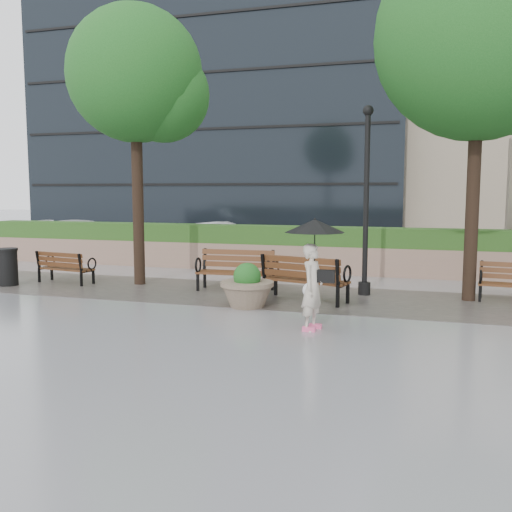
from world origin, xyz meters
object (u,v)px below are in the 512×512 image
(bench_0, at_px, (66,274))
(planter_left, at_px, (247,290))
(car_right, at_px, (223,239))
(pedestrian, at_px, (314,263))
(bench_2, at_px, (305,288))
(lamppost, at_px, (366,213))
(bench_1, at_px, (235,279))
(trash_bin, at_px, (7,268))
(car_left, at_px, (84,236))

(bench_0, distance_m, planter_left, 5.64)
(car_right, xyz_separation_m, pedestrian, (5.49, -10.11, 0.55))
(bench_2, xyz_separation_m, planter_left, (-1.01, -0.94, 0.06))
(bench_2, distance_m, lamppost, 2.28)
(bench_2, bearing_deg, bench_1, -8.10)
(car_right, bearing_deg, bench_2, -140.59)
(trash_bin, bearing_deg, planter_left, -6.31)
(planter_left, bearing_deg, car_left, 139.10)
(pedestrian, bearing_deg, car_right, 42.04)
(planter_left, height_order, car_left, car_left)
(car_right, bearing_deg, car_left, 102.33)
(lamppost, relative_size, car_right, 1.15)
(trash_bin, bearing_deg, bench_2, 1.53)
(car_left, bearing_deg, bench_0, -150.65)
(lamppost, relative_size, car_left, 0.99)
(bench_1, bearing_deg, bench_2, -26.08)
(bench_0, bearing_deg, bench_2, -175.47)
(bench_0, distance_m, car_right, 7.35)
(bench_1, bearing_deg, lamppost, 3.71)
(bench_0, distance_m, bench_1, 4.58)
(car_left, bearing_deg, planter_left, -132.23)
(car_left, xyz_separation_m, pedestrian, (11.09, -9.62, 0.53))
(planter_left, bearing_deg, bench_1, 116.74)
(bench_2, distance_m, car_right, 9.08)
(lamppost, distance_m, pedestrian, 3.68)
(bench_2, relative_size, pedestrian, 1.04)
(planter_left, bearing_deg, car_right, 113.79)
(pedestrian, bearing_deg, bench_2, 29.25)
(bench_1, relative_size, bench_2, 0.93)
(lamppost, xyz_separation_m, car_left, (-11.55, 6.05, -1.27))
(bench_2, bearing_deg, pedestrian, 120.42)
(bench_2, distance_m, pedestrian, 2.65)
(trash_bin, xyz_separation_m, car_right, (2.82, 7.90, 0.16))
(bench_0, height_order, car_left, car_left)
(bench_1, height_order, car_right, car_right)
(planter_left, relative_size, pedestrian, 0.58)
(bench_1, xyz_separation_m, pedestrian, (2.56, -3.20, 0.87))
(bench_1, height_order, lamppost, lamppost)
(trash_bin, relative_size, pedestrian, 0.47)
(planter_left, distance_m, lamppost, 3.37)
(bench_2, xyz_separation_m, car_left, (-10.41, 7.21, 0.33))
(bench_0, xyz_separation_m, car_right, (1.64, 7.15, 0.37))
(bench_1, xyz_separation_m, trash_bin, (-5.76, -0.99, 0.16))
(trash_bin, height_order, pedestrian, pedestrian)
(car_right, distance_m, pedestrian, 11.52)
(bench_0, bearing_deg, bench_1, -167.57)
(car_left, xyz_separation_m, car_right, (5.60, 0.48, -0.01))
(bench_0, bearing_deg, lamppost, -166.03)
(car_left, bearing_deg, pedestrian, -132.28)
(bench_1, distance_m, car_right, 7.51)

